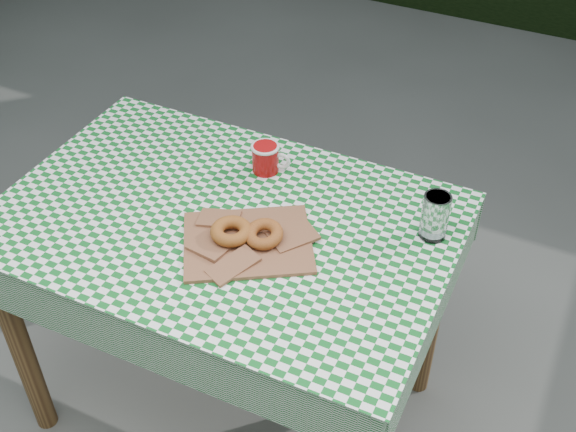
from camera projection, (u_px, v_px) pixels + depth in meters
The scene contains 8 objects.
ground at pixel (236, 351), 2.42m from camera, with size 60.00×60.00×0.00m, color #52534D.
table at pixel (231, 322), 2.02m from camera, with size 1.10×0.74×0.75m, color #53331C.
tablecloth at pixel (223, 219), 1.77m from camera, with size 1.12×0.76×0.01m, color #0E5C1E.
paper_bag at pixel (248, 241), 1.70m from camera, with size 0.30×0.24×0.02m, color brown.
bagel_front at pixel (231, 231), 1.69m from camera, with size 0.10×0.10×0.03m, color brown.
bagel_back at pixel (264, 234), 1.68m from camera, with size 0.09×0.09×0.03m, color #994D1F.
coffee_mug at pixel (265, 158), 1.90m from camera, with size 0.14×0.14×0.08m, color #97090B, non-canonical shape.
drinking_glass at pixel (435, 216), 1.69m from camera, with size 0.07×0.07×0.12m, color white.
Camera 1 is at (0.84, -1.32, 1.90)m, focal length 44.95 mm.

